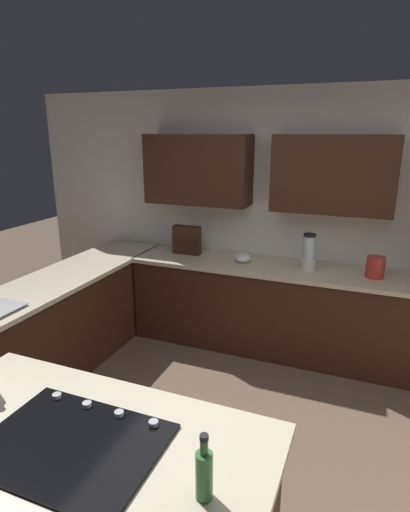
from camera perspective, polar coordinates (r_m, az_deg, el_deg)
The scene contains 13 objects.
ground_plane at distance 3.17m, azimuth 2.19°, elevation -26.72°, with size 14.00×14.00×0.00m, color brown.
wall_back at distance 4.37m, azimuth 10.69°, elevation 6.46°, with size 6.00×0.44×2.60m.
lower_cabinets_back at distance 4.36m, azimuth 8.73°, elevation -7.20°, with size 2.80×0.60×0.86m, color #381E14.
countertop_back at distance 4.20m, azimuth 9.00°, elevation -1.57°, with size 2.84×0.64×0.04m, color beige.
lower_cabinets_side at distance 4.14m, azimuth -19.69°, elevation -9.36°, with size 0.60×2.90×0.86m, color #381E14.
countertop_side at distance 3.97m, azimuth -20.31°, elevation -3.50°, with size 0.64×2.94×0.04m, color beige.
island_top at distance 2.04m, azimuth -17.72°, elevation -23.82°, with size 1.72×0.99×0.04m, color beige.
cooktop at distance 2.02m, azimuth -17.68°, elevation -23.14°, with size 0.76×0.56×0.03m.
blender at distance 4.10m, azimuth 13.90°, elevation 0.22°, with size 0.15×0.15×0.35m.
mixing_bowl at distance 4.26m, azimuth 5.14°, elevation -0.22°, with size 0.17×0.17×0.09m, color white.
spice_rack at distance 4.51m, azimuth -2.49°, elevation 2.20°, with size 0.30×0.11×0.31m.
kettle at distance 4.08m, azimuth 22.19°, elevation -1.42°, with size 0.17×0.17×0.19m, color red.
second_bottle at distance 1.68m, azimuth -0.12°, elevation -27.49°, with size 0.06×0.06×0.27m.
Camera 1 is at (-0.76, 2.18, 2.18)m, focal length 29.37 mm.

